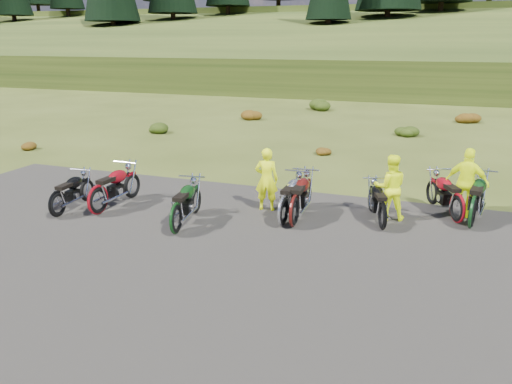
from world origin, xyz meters
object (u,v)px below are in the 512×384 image
at_px(motorcycle_0, 59,218).
at_px(person_middle, 267,180).
at_px(motorcycle_3, 283,226).
at_px(motorcycle_7, 470,229).

height_order(motorcycle_0, person_middle, person_middle).
distance_m(motorcycle_0, person_middle, 5.48).
xyz_separation_m(motorcycle_0, person_middle, (4.88, 2.35, 0.85)).
height_order(motorcycle_0, motorcycle_3, motorcycle_3).
height_order(motorcycle_3, motorcycle_7, motorcycle_7).
xyz_separation_m(motorcycle_7, person_middle, (-5.11, -0.38, 0.85)).
bearing_deg(motorcycle_0, motorcycle_7, -78.68).
xyz_separation_m(motorcycle_3, motorcycle_7, (4.34, 1.37, 0.00)).
bearing_deg(person_middle, motorcycle_0, 16.77).
bearing_deg(motorcycle_0, motorcycle_3, -80.47).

